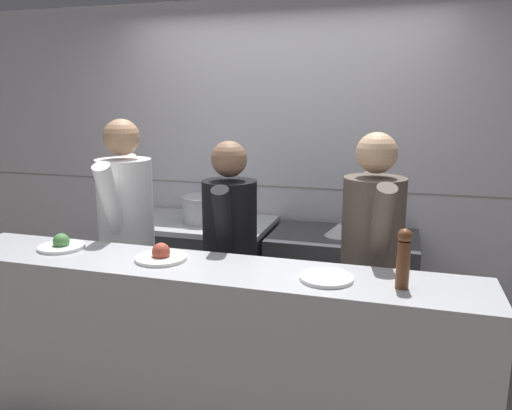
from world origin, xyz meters
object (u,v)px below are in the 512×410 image
(plated_dish_main, at_px, (61,245))
(plated_dish_dessert, at_px, (326,278))
(chefs_knife, at_px, (359,240))
(pepper_mill, at_px, (403,257))
(chef_sous, at_px, (230,258))
(plated_dish_appetiser, at_px, (161,256))
(stock_pot, at_px, (203,208))
(chef_line, at_px, (371,265))
(oven_range, at_px, (201,277))
(chef_head_cook, at_px, (127,238))
(mixing_bowl_steel, at_px, (340,229))

(plated_dish_main, xyz_separation_m, plated_dish_dessert, (1.48, -0.07, -0.01))
(chefs_knife, xyz_separation_m, plated_dish_main, (-1.53, -1.13, 0.16))
(plated_dish_main, distance_m, pepper_mill, 1.82)
(plated_dish_main, relative_size, chef_sous, 0.16)
(plated_dish_main, relative_size, plated_dish_appetiser, 0.95)
(stock_pot, height_order, chef_line, chef_line)
(chef_line, bearing_deg, chefs_knife, 87.28)
(chef_line, bearing_deg, pepper_mill, -87.38)
(oven_range, height_order, chef_head_cook, chef_head_cook)
(chefs_knife, distance_m, plated_dish_main, 1.91)
(oven_range, height_order, pepper_mill, pepper_mill)
(chef_line, bearing_deg, plated_dish_dessert, -119.66)
(chef_head_cook, bearing_deg, stock_pot, 61.49)
(plated_dish_main, xyz_separation_m, plated_dish_appetiser, (0.62, -0.02, 0.00))
(plated_dish_main, height_order, plated_dish_appetiser, plated_dish_appetiser)
(mixing_bowl_steel, height_order, chefs_knife, mixing_bowl_steel)
(plated_dish_dessert, xyz_separation_m, chef_line, (0.17, 0.57, -0.11))
(oven_range, height_order, chefs_knife, oven_range)
(mixing_bowl_steel, relative_size, plated_dish_dessert, 0.87)
(plated_dish_main, height_order, pepper_mill, pepper_mill)
(oven_range, height_order, chef_sous, chef_sous)
(pepper_mill, height_order, chef_head_cook, chef_head_cook)
(oven_range, height_order, mixing_bowl_steel, mixing_bowl_steel)
(chefs_knife, xyz_separation_m, chef_sous, (-0.72, -0.63, -0.00))
(pepper_mill, xyz_separation_m, chef_line, (-0.16, 0.58, -0.25))
(oven_range, distance_m, pepper_mill, 2.14)
(chef_head_cook, height_order, chef_sous, chef_head_cook)
(chef_head_cook, bearing_deg, plated_dish_main, -109.66)
(oven_range, bearing_deg, chef_head_cook, -105.43)
(oven_range, relative_size, plated_dish_dessert, 4.48)
(chef_head_cook, xyz_separation_m, chef_line, (1.55, -0.02, -0.03))
(plated_dish_appetiser, distance_m, chef_head_cook, 0.76)
(chef_sous, bearing_deg, plated_dish_dessert, -50.27)
(plated_dish_main, bearing_deg, stock_pot, 74.60)
(chefs_knife, relative_size, chef_line, 0.20)
(stock_pot, relative_size, plated_dish_appetiser, 1.26)
(stock_pot, relative_size, chef_line, 0.20)
(plated_dish_main, height_order, chef_line, chef_line)
(mixing_bowl_steel, relative_size, chef_sous, 0.13)
(stock_pot, xyz_separation_m, plated_dish_appetiser, (0.28, -1.25, 0.04))
(chef_head_cook, bearing_deg, chef_line, -10.19)
(plated_dish_dessert, bearing_deg, oven_range, 131.99)
(oven_range, bearing_deg, mixing_bowl_steel, -1.41)
(plated_dish_main, xyz_separation_m, chef_head_cook, (0.09, 0.52, -0.10))
(oven_range, height_order, plated_dish_main, plated_dish_main)
(chef_line, bearing_deg, chef_head_cook, 166.03)
(oven_range, xyz_separation_m, plated_dish_main, (-0.29, -1.25, 0.60))
(chef_head_cook, bearing_deg, pepper_mill, -28.64)
(oven_range, distance_m, chef_sous, 1.01)
(chef_sous, relative_size, chef_line, 0.96)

